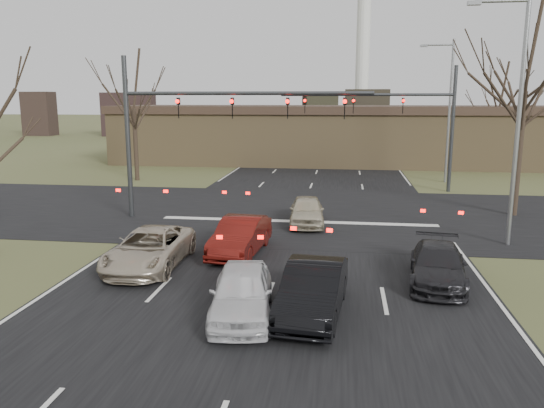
# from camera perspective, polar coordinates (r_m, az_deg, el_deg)

# --- Properties ---
(ground) EXTENTS (360.00, 360.00, 0.00)m
(ground) POSITION_cam_1_polar(r_m,az_deg,el_deg) (13.83, -2.19, -14.23)
(ground) COLOR #4A512B
(ground) RESTS_ON ground
(road_main) EXTENTS (14.00, 300.00, 0.02)m
(road_main) POSITION_cam_1_polar(r_m,az_deg,el_deg) (72.57, 6.03, 6.51)
(road_main) COLOR black
(road_main) RESTS_ON ground
(road_cross) EXTENTS (200.00, 14.00, 0.02)m
(road_cross) POSITION_cam_1_polar(r_m,az_deg,el_deg) (28.01, 3.09, -0.98)
(road_cross) COLOR black
(road_cross) RESTS_ON ground
(building) EXTENTS (42.40, 10.40, 5.30)m
(building) POSITION_cam_1_polar(r_m,az_deg,el_deg) (50.40, 7.58, 7.44)
(building) COLOR olive
(building) RESTS_ON ground
(mast_arm_near) EXTENTS (12.12, 0.24, 8.00)m
(mast_arm_near) POSITION_cam_1_polar(r_m,az_deg,el_deg) (26.37, -8.71, 9.24)
(mast_arm_near) COLOR #383A3D
(mast_arm_near) RESTS_ON ground
(mast_arm_far) EXTENTS (11.12, 0.24, 8.00)m
(mast_arm_far) POSITION_cam_1_polar(r_m,az_deg,el_deg) (35.53, 14.40, 9.42)
(mast_arm_far) COLOR #383A3D
(mast_arm_far) RESTS_ON ground
(streetlight_right_near) EXTENTS (2.34, 0.25, 10.00)m
(streetlight_right_near) POSITION_cam_1_polar(r_m,az_deg,el_deg) (23.26, 24.66, 9.36)
(streetlight_right_near) COLOR gray
(streetlight_right_near) RESTS_ON ground
(streetlight_right_far) EXTENTS (2.34, 0.25, 10.00)m
(streetlight_right_far) POSITION_cam_1_polar(r_m,az_deg,el_deg) (39.93, 18.33, 10.19)
(streetlight_right_far) COLOR gray
(streetlight_right_far) RESTS_ON ground
(tree_right_near) EXTENTS (6.90, 6.90, 11.50)m
(tree_right_near) POSITION_cam_1_polar(r_m,az_deg,el_deg) (29.78, 25.97, 15.86)
(tree_right_near) COLOR black
(tree_right_near) RESTS_ON ground
(tree_left_far) EXTENTS (5.70, 5.70, 9.50)m
(tree_left_far) POSITION_cam_1_polar(r_m,az_deg,el_deg) (40.29, -14.79, 12.89)
(tree_left_far) COLOR black
(tree_left_far) RESTS_ON ground
(tree_right_far) EXTENTS (5.40, 5.40, 9.00)m
(tree_right_far) POSITION_cam_1_polar(r_m,az_deg,el_deg) (49.00, 23.40, 11.54)
(tree_right_far) COLOR black
(tree_right_far) RESTS_ON ground
(car_silver_suv) EXTENTS (2.34, 4.98, 1.38)m
(car_silver_suv) POSITION_cam_1_polar(r_m,az_deg,el_deg) (19.48, -13.04, -4.70)
(car_silver_suv) COLOR #BFB29B
(car_silver_suv) RESTS_ON ground
(car_white_sedan) EXTENTS (2.20, 4.34, 1.41)m
(car_white_sedan) POSITION_cam_1_polar(r_m,az_deg,el_deg) (14.82, -3.26, -9.46)
(car_white_sedan) COLOR silver
(car_white_sedan) RESTS_ON ground
(car_black_hatch) EXTENTS (1.94, 4.58, 1.47)m
(car_black_hatch) POSITION_cam_1_polar(r_m,az_deg,el_deg) (14.96, 4.45, -9.17)
(car_black_hatch) COLOR black
(car_black_hatch) RESTS_ON ground
(car_charcoal_sedan) EXTENTS (2.29, 4.47, 1.24)m
(car_charcoal_sedan) POSITION_cam_1_polar(r_m,az_deg,el_deg) (18.22, 17.40, -6.27)
(car_charcoal_sedan) COLOR black
(car_charcoal_sedan) RESTS_ON ground
(car_red_ahead) EXTENTS (1.90, 4.45, 1.43)m
(car_red_ahead) POSITION_cam_1_polar(r_m,az_deg,el_deg) (20.61, -3.42, -3.47)
(car_red_ahead) COLOR #56100C
(car_red_ahead) RESTS_ON ground
(car_silver_ahead) EXTENTS (1.88, 4.09, 1.36)m
(car_silver_ahead) POSITION_cam_1_polar(r_m,az_deg,el_deg) (25.40, 3.76, -0.73)
(car_silver_ahead) COLOR beige
(car_silver_ahead) RESTS_ON ground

